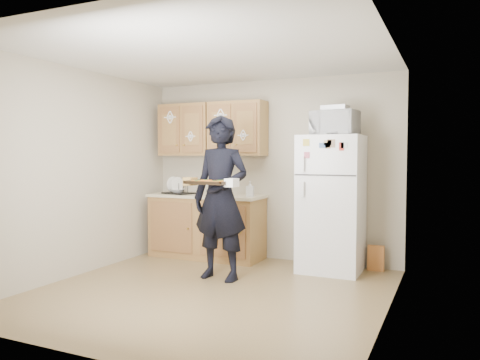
# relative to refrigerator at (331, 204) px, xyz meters

# --- Properties ---
(floor) EXTENTS (3.60, 3.60, 0.00)m
(floor) POSITION_rel_refrigerator_xyz_m (-0.95, -1.43, -0.85)
(floor) COLOR brown
(floor) RESTS_ON ground
(ceiling) EXTENTS (3.60, 3.60, 0.00)m
(ceiling) POSITION_rel_refrigerator_xyz_m (-0.95, -1.43, 1.65)
(ceiling) COLOR silver
(ceiling) RESTS_ON wall_back
(wall_back) EXTENTS (3.60, 0.04, 2.50)m
(wall_back) POSITION_rel_refrigerator_xyz_m (-0.95, 0.37, 0.40)
(wall_back) COLOR #B1A68F
(wall_back) RESTS_ON floor
(wall_front) EXTENTS (3.60, 0.04, 2.50)m
(wall_front) POSITION_rel_refrigerator_xyz_m (-0.95, -3.23, 0.40)
(wall_front) COLOR #B1A68F
(wall_front) RESTS_ON floor
(wall_left) EXTENTS (0.04, 3.60, 2.50)m
(wall_left) POSITION_rel_refrigerator_xyz_m (-2.75, -1.43, 0.40)
(wall_left) COLOR #B1A68F
(wall_left) RESTS_ON floor
(wall_right) EXTENTS (0.04, 3.60, 2.50)m
(wall_right) POSITION_rel_refrigerator_xyz_m (0.85, -1.43, 0.40)
(wall_right) COLOR #B1A68F
(wall_right) RESTS_ON floor
(refrigerator) EXTENTS (0.75, 0.70, 1.70)m
(refrigerator) POSITION_rel_refrigerator_xyz_m (0.00, 0.00, 0.00)
(refrigerator) COLOR white
(refrigerator) RESTS_ON floor
(base_cabinet) EXTENTS (1.60, 0.60, 0.86)m
(base_cabinet) POSITION_rel_refrigerator_xyz_m (-1.80, 0.05, -0.42)
(base_cabinet) COLOR brown
(base_cabinet) RESTS_ON floor
(countertop) EXTENTS (1.64, 0.64, 0.04)m
(countertop) POSITION_rel_refrigerator_xyz_m (-1.80, 0.05, 0.03)
(countertop) COLOR beige
(countertop) RESTS_ON base_cabinet
(upper_cab_left) EXTENTS (0.80, 0.33, 0.75)m
(upper_cab_left) POSITION_rel_refrigerator_xyz_m (-2.20, 0.18, 0.98)
(upper_cab_left) COLOR brown
(upper_cab_left) RESTS_ON wall_back
(upper_cab_right) EXTENTS (0.80, 0.33, 0.75)m
(upper_cab_right) POSITION_rel_refrigerator_xyz_m (-1.38, 0.18, 0.98)
(upper_cab_right) COLOR brown
(upper_cab_right) RESTS_ON wall_back
(cereal_box) EXTENTS (0.20, 0.07, 0.32)m
(cereal_box) POSITION_rel_refrigerator_xyz_m (0.52, 0.24, -0.69)
(cereal_box) COLOR #E9B252
(cereal_box) RESTS_ON floor
(person) EXTENTS (0.73, 0.51, 1.91)m
(person) POSITION_rel_refrigerator_xyz_m (-1.09, -0.92, 0.11)
(person) COLOR black
(person) RESTS_ON floor
(baking_tray) EXTENTS (0.51, 0.39, 0.04)m
(baking_tray) POSITION_rel_refrigerator_xyz_m (-1.06, -1.22, 0.30)
(baking_tray) COLOR black
(baking_tray) RESTS_ON person
(pizza_front_left) EXTENTS (0.16, 0.16, 0.02)m
(pizza_front_left) POSITION_rel_refrigerator_xyz_m (-1.18, -1.29, 0.32)
(pizza_front_left) COLOR orange
(pizza_front_left) RESTS_ON baking_tray
(pizza_front_right) EXTENTS (0.16, 0.16, 0.02)m
(pizza_front_right) POSITION_rel_refrigerator_xyz_m (-0.96, -1.31, 0.32)
(pizza_front_right) COLOR orange
(pizza_front_right) RESTS_ON baking_tray
(pizza_back_left) EXTENTS (0.16, 0.16, 0.02)m
(pizza_back_left) POSITION_rel_refrigerator_xyz_m (-1.17, -1.13, 0.32)
(pizza_back_left) COLOR orange
(pizza_back_left) RESTS_ON baking_tray
(pizza_back_right) EXTENTS (0.16, 0.16, 0.02)m
(pizza_back_right) POSITION_rel_refrigerator_xyz_m (-0.94, -1.15, 0.32)
(pizza_back_right) COLOR orange
(pizza_back_right) RESTS_ON baking_tray
(microwave) EXTENTS (0.58, 0.43, 0.30)m
(microwave) POSITION_rel_refrigerator_xyz_m (0.04, -0.05, 1.00)
(microwave) COLOR white
(microwave) RESTS_ON refrigerator
(foil_pan) EXTENTS (0.33, 0.25, 0.07)m
(foil_pan) POSITION_rel_refrigerator_xyz_m (0.04, -0.02, 1.18)
(foil_pan) COLOR silver
(foil_pan) RESTS_ON microwave
(dish_rack) EXTENTS (0.47, 0.40, 0.16)m
(dish_rack) POSITION_rel_refrigerator_xyz_m (-2.22, -0.02, 0.13)
(dish_rack) COLOR black
(dish_rack) RESTS_ON countertop
(bowl) EXTENTS (0.22, 0.22, 0.05)m
(bowl) POSITION_rel_refrigerator_xyz_m (-2.24, -0.02, 0.09)
(bowl) COLOR white
(bowl) RESTS_ON dish_rack
(soap_bottle) EXTENTS (0.11, 0.11, 0.21)m
(soap_bottle) POSITION_rel_refrigerator_xyz_m (-1.10, -0.02, 0.15)
(soap_bottle) COLOR white
(soap_bottle) RESTS_ON countertop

